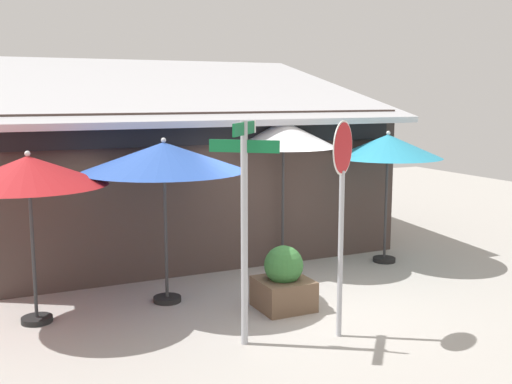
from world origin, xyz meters
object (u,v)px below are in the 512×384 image
stop_sign (342,191)px  sidewalk_planter (284,282)px  patio_umbrella_royal_blue_center (164,158)px  patio_umbrella_teal_far_right (388,147)px  street_sign_post (244,208)px  patio_umbrella_crimson_left (28,172)px  patio_umbrella_ivory_right (283,135)px

stop_sign → sidewalk_planter: size_ratio=2.97×
patio_umbrella_royal_blue_center → patio_umbrella_teal_far_right: patio_umbrella_royal_blue_center is taller
stop_sign → patio_umbrella_teal_far_right: size_ratio=1.14×
stop_sign → sidewalk_planter: (-0.17, 1.29, -1.57)m
street_sign_post → patio_umbrella_crimson_left: 3.13m
patio_umbrella_crimson_left → patio_umbrella_royal_blue_center: size_ratio=0.95×
patio_umbrella_royal_blue_center → sidewalk_planter: 2.63m
patio_umbrella_royal_blue_center → patio_umbrella_ivory_right: patio_umbrella_ivory_right is taller
patio_umbrella_royal_blue_center → patio_umbrella_teal_far_right: (4.56, 0.47, -0.04)m
stop_sign → patio_umbrella_royal_blue_center: 2.91m
stop_sign → patio_umbrella_crimson_left: (-3.65, 2.29, 0.18)m
patio_umbrella_crimson_left → patio_umbrella_royal_blue_center: patio_umbrella_royal_blue_center is taller
stop_sign → patio_umbrella_crimson_left: size_ratio=1.18×
stop_sign → patio_umbrella_teal_far_right: (2.87, 2.82, 0.25)m
stop_sign → sidewalk_planter: bearing=97.5°
sidewalk_planter → patio_umbrella_ivory_right: bearing=62.6°
patio_umbrella_crimson_left → patio_umbrella_teal_far_right: size_ratio=0.97×
patio_umbrella_crimson_left → patio_umbrella_ivory_right: patio_umbrella_ivory_right is taller
patio_umbrella_crimson_left → patio_umbrella_ivory_right: 4.69m
patio_umbrella_royal_blue_center → patio_umbrella_crimson_left: bearing=-178.0°
sidewalk_planter → patio_umbrella_crimson_left: bearing=164.0°
street_sign_post → stop_sign: size_ratio=1.00×
patio_umbrella_royal_blue_center → sidewalk_planter: bearing=-35.1°
street_sign_post → patio_umbrella_teal_far_right: (4.14, 2.52, 0.44)m
patio_umbrella_royal_blue_center → stop_sign: bearing=-54.4°
stop_sign → patio_umbrella_teal_far_right: bearing=44.5°
street_sign_post → patio_umbrella_crimson_left: size_ratio=1.18×
street_sign_post → stop_sign: (1.26, -0.31, 0.19)m
patio_umbrella_ivory_right → sidewalk_planter: patio_umbrella_ivory_right is taller
street_sign_post → stop_sign: street_sign_post is taller
stop_sign → patio_umbrella_ivory_right: bearing=75.0°
street_sign_post → sidewalk_planter: bearing=42.0°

